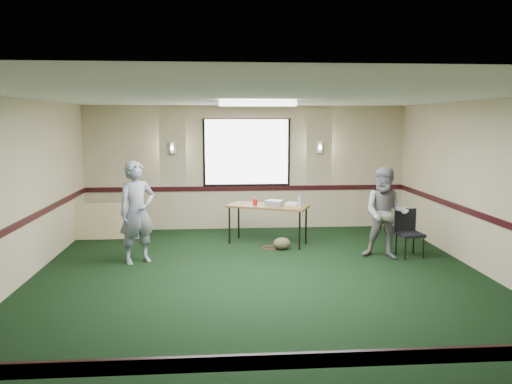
{
  "coord_description": "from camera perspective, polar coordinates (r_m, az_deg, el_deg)",
  "views": [
    {
      "loc": [
        -0.62,
        -6.87,
        2.37
      ],
      "look_at": [
        0.0,
        1.3,
        1.2
      ],
      "focal_mm": 35.0,
      "sensor_mm": 36.0,
      "label": 1
    }
  ],
  "objects": [
    {
      "name": "ground",
      "position": [
        7.29,
        0.79,
        -10.84
      ],
      "size": [
        8.0,
        8.0,
        0.0
      ],
      "primitive_type": "plane",
      "color": "black",
      "rests_on": "ground"
    },
    {
      "name": "room_shell",
      "position": [
        9.05,
        -0.4,
        3.12
      ],
      "size": [
        8.0,
        8.02,
        8.0
      ],
      "color": "#C4B48E",
      "rests_on": "ground"
    },
    {
      "name": "folding_table",
      "position": [
        9.61,
        1.35,
        -1.84
      ],
      "size": [
        1.64,
        1.18,
        0.76
      ],
      "rotation": [
        0.0,
        0.0,
        -0.42
      ],
      "color": "#513417",
      "rests_on": "ground"
    },
    {
      "name": "projector",
      "position": [
        9.55,
        2.11,
        -1.26
      ],
      "size": [
        0.39,
        0.37,
        0.1
      ],
      "primitive_type": "cube",
      "rotation": [
        0.0,
        0.0,
        -0.46
      ],
      "color": "gray",
      "rests_on": "folding_table"
    },
    {
      "name": "game_console",
      "position": [
        9.59,
        4.19,
        -1.37
      ],
      "size": [
        0.28,
        0.26,
        0.06
      ],
      "primitive_type": "cube",
      "rotation": [
        0.0,
        0.0,
        -0.48
      ],
      "color": "silver",
      "rests_on": "folding_table"
    },
    {
      "name": "red_cup",
      "position": [
        9.6,
        -0.09,
        -1.14
      ],
      "size": [
        0.08,
        0.08,
        0.12
      ],
      "primitive_type": "cylinder",
      "color": "#B50C0E",
      "rests_on": "folding_table"
    },
    {
      "name": "water_bottle",
      "position": [
        9.35,
        4.99,
        -1.13
      ],
      "size": [
        0.06,
        0.06,
        0.22
      ],
      "primitive_type": "cylinder",
      "color": "#86AEDB",
      "rests_on": "folding_table"
    },
    {
      "name": "duffel_bag",
      "position": [
        9.31,
        2.98,
        -5.9
      ],
      "size": [
        0.39,
        0.35,
        0.23
      ],
      "primitive_type": "ellipsoid",
      "rotation": [
        0.0,
        0.0,
        -0.42
      ],
      "color": "#454527",
      "rests_on": "ground"
    },
    {
      "name": "cable_coil",
      "position": [
        9.44,
        1.69,
        -6.37
      ],
      "size": [
        0.33,
        0.33,
        0.02
      ],
      "primitive_type": "torus",
      "rotation": [
        0.0,
        0.0,
        0.11
      ],
      "color": "red",
      "rests_on": "ground"
    },
    {
      "name": "folded_table",
      "position": [
        10.51,
        -16.69,
        -3.21
      ],
      "size": [
        1.43,
        0.23,
        0.73
      ],
      "primitive_type": "cube",
      "rotation": [
        -0.21,
        0.0,
        0.01
      ],
      "color": "tan",
      "rests_on": "ground"
    },
    {
      "name": "conference_chair",
      "position": [
        9.22,
        16.97,
        -4.06
      ],
      "size": [
        0.45,
        0.46,
        0.82
      ],
      "rotation": [
        0.0,
        0.0,
        0.13
      ],
      "color": "black",
      "rests_on": "ground"
    },
    {
      "name": "person_left",
      "position": [
        8.55,
        -13.44,
        -2.28
      ],
      "size": [
        0.75,
        0.68,
        1.72
      ],
      "primitive_type": "imported",
      "rotation": [
        0.0,
        0.0,
        0.57
      ],
      "color": "#455A99",
      "rests_on": "ground"
    },
    {
      "name": "person_right",
      "position": [
        8.89,
        14.61,
        -2.35
      ],
      "size": [
        0.95,
        0.85,
        1.59
      ],
      "primitive_type": "imported",
      "rotation": [
        0.0,
        0.0,
        -0.4
      ],
      "color": "#7087AE",
      "rests_on": "ground"
    }
  ]
}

